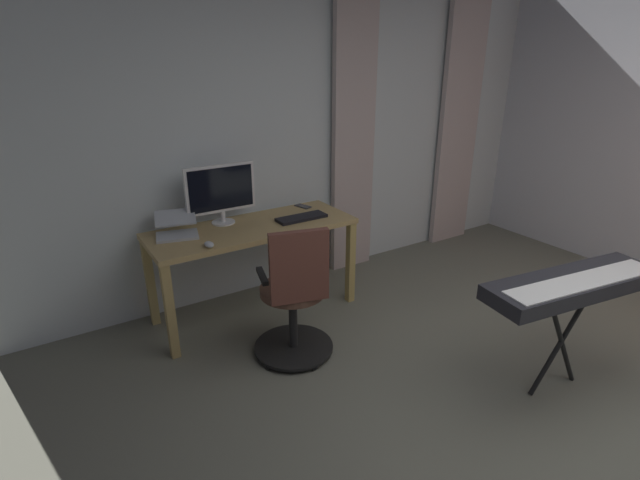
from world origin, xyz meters
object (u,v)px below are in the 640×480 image
object	(u,v)px
desk	(253,238)
computer_monitor	(221,191)
office_chair	(295,300)
computer_keyboard	(302,218)
laptop	(177,229)
piano_keyboard	(574,286)
computer_mouse	(209,244)
cell_phone_face_up	(303,206)

from	to	relation	value
desk	computer_monitor	world-z (taller)	computer_monitor
office_chair	computer_keyboard	world-z (taller)	office_chair
laptop	piano_keyboard	xyz separation A→B (m)	(-1.72, 1.99, -0.08)
piano_keyboard	laptop	bearing A→B (deg)	-40.57
computer_mouse	cell_phone_face_up	xyz separation A→B (m)	(-1.00, -0.43, -0.01)
computer_keyboard	cell_phone_face_up	world-z (taller)	computer_keyboard
laptop	computer_mouse	distance (m)	0.36
computer_monitor	computer_mouse	world-z (taller)	computer_monitor
computer_keyboard	computer_mouse	distance (m)	0.84
computer_mouse	computer_keyboard	bearing A→B (deg)	-168.86
cell_phone_face_up	laptop	bearing A→B (deg)	-10.62
computer_monitor	cell_phone_face_up	distance (m)	0.78
office_chair	computer_monitor	xyz separation A→B (m)	(0.12, -0.90, 0.56)
computer_keyboard	computer_mouse	bearing A→B (deg)	11.14
office_chair	cell_phone_face_up	bearing A→B (deg)	71.79
desk	piano_keyboard	size ratio (longest dim) A/B	1.34
desk	piano_keyboard	distance (m)	2.21
computer_mouse	piano_keyboard	distance (m)	2.30
laptop	computer_mouse	bearing A→B (deg)	123.38
computer_monitor	piano_keyboard	distance (m)	2.47
desk	laptop	distance (m)	0.58
computer_keyboard	computer_mouse	xyz separation A→B (m)	(0.83, 0.16, 0.01)
laptop	desk	bearing A→B (deg)	-177.06
computer_monitor	piano_keyboard	size ratio (longest dim) A/B	0.46
computer_keyboard	cell_phone_face_up	size ratio (longest dim) A/B	2.84
office_chair	desk	bearing A→B (deg)	102.14
computer_mouse	computer_monitor	bearing A→B (deg)	-122.83
computer_keyboard	cell_phone_face_up	bearing A→B (deg)	-122.47
desk	computer_monitor	size ratio (longest dim) A/B	2.89
laptop	cell_phone_face_up	world-z (taller)	laptop
desk	laptop	bearing A→B (deg)	-11.29
desk	computer_keyboard	world-z (taller)	computer_keyboard
computer_keyboard	laptop	bearing A→B (deg)	-10.54
desk	computer_monitor	bearing A→B (deg)	-48.56
office_chair	computer_monitor	distance (m)	1.07
desk	cell_phone_face_up	distance (m)	0.62
cell_phone_face_up	computer_mouse	bearing A→B (deg)	7.98
laptop	computer_mouse	size ratio (longest dim) A/B	3.61
laptop	computer_mouse	xyz separation A→B (m)	(-0.12, 0.34, -0.03)
cell_phone_face_up	piano_keyboard	world-z (taller)	piano_keyboard
desk	laptop	world-z (taller)	laptop
computer_keyboard	cell_phone_face_up	distance (m)	0.32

